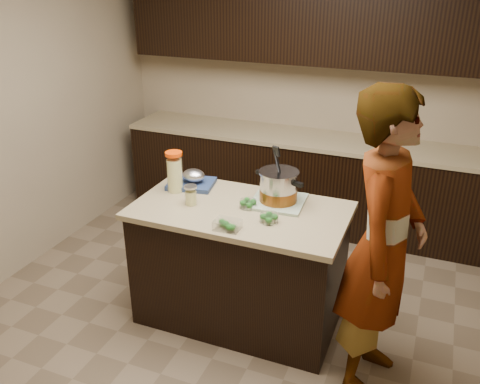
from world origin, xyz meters
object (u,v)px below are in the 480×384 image
(island, at_px, (240,264))
(stock_pot, at_px, (278,188))
(lemonade_pitcher, at_px, (175,173))
(person, at_px, (383,248))

(island, height_order, stock_pot, stock_pot)
(lemonade_pitcher, bearing_deg, island, -9.18)
(island, bearing_deg, stock_pot, 39.63)
(person, bearing_deg, lemonade_pitcher, 83.57)
(island, relative_size, stock_pot, 3.74)
(stock_pot, xyz_separation_m, lemonade_pitcher, (-0.76, -0.09, 0.03))
(stock_pot, relative_size, person, 0.21)
(island, xyz_separation_m, stock_pot, (0.21, 0.18, 0.56))
(island, distance_m, stock_pot, 0.62)
(island, bearing_deg, person, -14.39)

